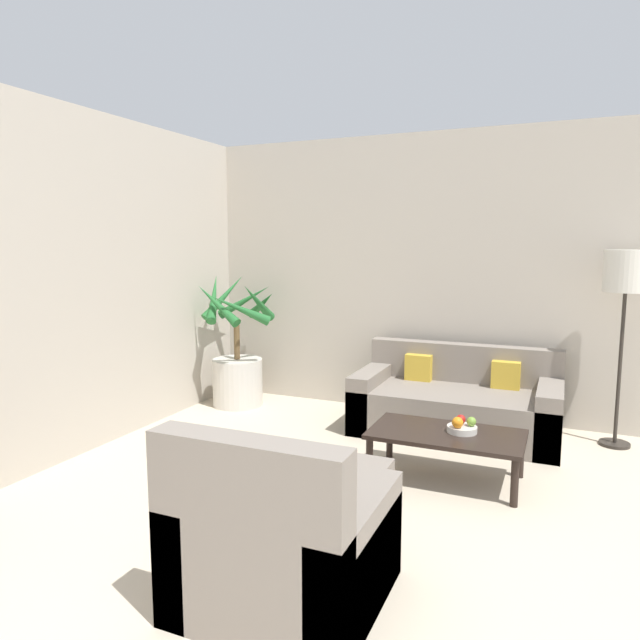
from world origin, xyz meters
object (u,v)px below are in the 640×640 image
Objects in this scene: armchair at (282,545)px; sofa_loveseat at (456,404)px; apple_green at (471,422)px; orange_fruit at (458,422)px; apple_red at (461,419)px; floor_lamp at (626,280)px; potted_palm at (238,362)px; fruit_bowl at (462,429)px; ottoman at (339,494)px; coffee_table at (446,438)px.

sofa_loveseat is at bearing 83.67° from armchair.
orange_fruit is at bearing -136.29° from apple_green.
apple_green is (0.08, -0.02, -0.00)m from apple_red.
potted_palm is at bearing -176.70° from floor_lamp.
floor_lamp is 1.81m from apple_green.
orange_fruit is (-0.02, -0.05, 0.06)m from fruit_bowl.
ottoman is at bearing -127.41° from floor_lamp.
ottoman is (-1.62, -2.12, -1.20)m from floor_lamp.
potted_palm is at bearing 157.67° from fruit_bowl.
orange_fruit is 0.09× the size of armchair.
potted_palm is at bearing 155.91° from coffee_table.
apple_red reaches higher than coffee_table.
sofa_loveseat is 3.20× the size of ottoman.
sofa_loveseat is 1.00m from apple_red.
coffee_table is at bearing -155.75° from fruit_bowl.
floor_lamp is at bearing 8.79° from sofa_loveseat.
ottoman is (-0.35, -1.93, -0.08)m from sofa_loveseat.
apple_green is 1.16m from ottoman.
apple_green is (0.16, 0.07, 0.12)m from coffee_table.
sofa_loveseat is 1.96m from ottoman.
floor_lamp is at bearing 52.59° from ottoman.
floor_lamp is at bearing 48.74° from fruit_bowl.
potted_palm is 2.68m from apple_green.
floor_lamp is 1.81× the size of armchair.
fruit_bowl is 1.10m from ottoman.
potted_palm reaches higher than apple_red.
orange_fruit is at bearing -93.46° from apple_red.
sofa_loveseat is at bearing 101.50° from apple_red.
coffee_table is (2.34, -1.05, -0.15)m from potted_palm.
fruit_bowl is 3.11× the size of apple_red.
orange_fruit is 1.77m from armchair.
fruit_bowl is at bearing -22.33° from potted_palm.
floor_lamp is at bearing 47.21° from apple_red.
orange_fruit reaches higher than ottoman.
apple_green is at bearing 22.87° from fruit_bowl.
fruit_bowl is 0.08m from apple_green.
potted_palm is 20.34× the size of apple_red.
orange_fruit is at bearing -23.60° from potted_palm.
potted_palm is at bearing 158.43° from apple_red.
apple_red is at bearing -132.79° from floor_lamp.
orange_fruit is 1.05m from ottoman.
sofa_loveseat is at bearing 105.49° from apple_green.
armchair is (-0.50, -1.79, -0.14)m from apple_red.
fruit_bowl is at bearing 73.48° from armchair.
coffee_table is 0.17m from apple_red.
fruit_bowl is 1.83m from armchair.
orange_fruit is at bearing -130.65° from floor_lamp.
potted_palm is 0.85× the size of floor_lamp.
armchair is 1.64× the size of ottoman.
apple_red is at bearing 47.38° from coffee_table.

